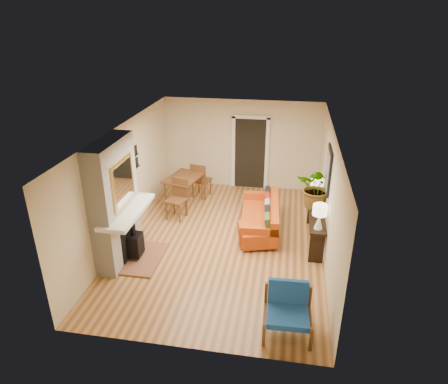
{
  "coord_description": "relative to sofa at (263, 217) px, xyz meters",
  "views": [
    {
      "loc": [
        1.37,
        -7.77,
        4.82
      ],
      "look_at": [
        0.0,
        0.2,
        1.15
      ],
      "focal_mm": 32.0,
      "sensor_mm": 36.0,
      "label": 1
    }
  ],
  "objects": [
    {
      "name": "blue_chair",
      "position": [
        0.66,
        -3.23,
        0.09
      ],
      "size": [
        0.8,
        0.79,
        0.81
      ],
      "color": "brown",
      "rests_on": "ground"
    },
    {
      "name": "dining_table",
      "position": [
        -2.11,
        0.94,
        0.33
      ],
      "size": [
        1.12,
        1.95,
        1.02
      ],
      "color": "brown",
      "rests_on": "ground"
    },
    {
      "name": "console_table",
      "position": [
        1.21,
        -0.35,
        0.23
      ],
      "size": [
        0.34,
        1.85,
        0.72
      ],
      "color": "black",
      "rests_on": "ground"
    },
    {
      "name": "ottoman",
      "position": [
        -0.06,
        -0.64,
        -0.11
      ],
      "size": [
        0.99,
        0.99,
        0.4
      ],
      "color": "silver",
      "rests_on": "ground"
    },
    {
      "name": "lamp_near",
      "position": [
        1.21,
        -1.04,
        0.72
      ],
      "size": [
        0.3,
        0.3,
        0.54
      ],
      "color": "white",
      "rests_on": "console_table"
    },
    {
      "name": "houseplant",
      "position": [
        1.2,
        -0.05,
        0.88
      ],
      "size": [
        1.03,
        0.94,
        0.99
      ],
      "primitive_type": "imported",
      "rotation": [
        0.0,
        0.0,
        -0.21
      ],
      "color": "#1E5919",
      "rests_on": "console_table"
    },
    {
      "name": "fireplace",
      "position": [
        -2.86,
        -1.69,
        0.9
      ],
      "size": [
        1.09,
        1.68,
        2.6
      ],
      "color": "white",
      "rests_on": "ground"
    },
    {
      "name": "lamp_far",
      "position": [
        1.21,
        0.35,
        0.72
      ],
      "size": [
        0.3,
        0.3,
        0.54
      ],
      "color": "white",
      "rests_on": "console_table"
    },
    {
      "name": "room_shell",
      "position": [
        -0.26,
        1.94,
        0.9
      ],
      "size": [
        6.5,
        6.5,
        6.5
      ],
      "color": "#C3854B",
      "rests_on": "ground"
    },
    {
      "name": "sofa",
      "position": [
        0.0,
        0.0,
        0.0
      ],
      "size": [
        0.98,
        2.04,
        0.78
      ],
      "color": "silver",
      "rests_on": "ground"
    }
  ]
}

